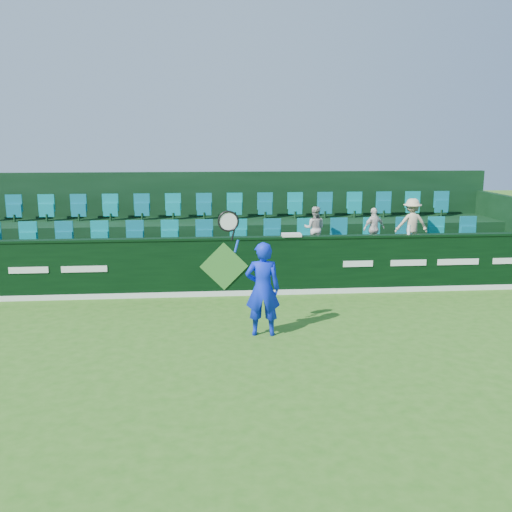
{
  "coord_description": "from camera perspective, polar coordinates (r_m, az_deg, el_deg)",
  "views": [
    {
      "loc": [
        -0.39,
        -8.72,
        3.52
      ],
      "look_at": [
        0.63,
        2.8,
        1.15
      ],
      "focal_mm": 40.0,
      "sensor_mm": 36.0,
      "label": 1
    }
  ],
  "objects": [
    {
      "name": "stand_rear",
      "position": [
        16.33,
        -3.66,
        3.45
      ],
      "size": [
        16.0,
        4.1,
        2.6
      ],
      "color": "black",
      "rests_on": "ground"
    },
    {
      "name": "stand_tier_front",
      "position": [
        14.17,
        -3.37,
        -1.16
      ],
      "size": [
        16.0,
        2.0,
        0.8
      ],
      "primitive_type": "cube",
      "color": "black",
      "rests_on": "ground"
    },
    {
      "name": "ground",
      "position": [
        9.41,
        -2.36,
        -10.39
      ],
      "size": [
        60.0,
        60.0,
        0.0
      ],
      "primitive_type": "plane",
      "color": "#2E6919",
      "rests_on": "ground"
    },
    {
      "name": "seat_row_back",
      "position": [
        16.14,
        -3.67,
        4.72
      ],
      "size": [
        13.5,
        0.5,
        0.6
      ],
      "primitive_type": "cube",
      "color": "#0A8A8F",
      "rests_on": "stand_tier_back"
    },
    {
      "name": "spectator_right",
      "position": [
        14.92,
        15.3,
        3.14
      ],
      "size": [
        0.84,
        0.5,
        1.27
      ],
      "primitive_type": "imported",
      "rotation": [
        0.0,
        0.0,
        3.11
      ],
      "color": "beige",
      "rests_on": "stand_tier_front"
    },
    {
      "name": "stand_tier_back",
      "position": [
        15.98,
        -3.59,
        1.21
      ],
      "size": [
        16.0,
        1.8,
        1.3
      ],
      "primitive_type": "cube",
      "color": "black",
      "rests_on": "ground"
    },
    {
      "name": "seat_row_front",
      "position": [
        14.43,
        -3.45,
        1.9
      ],
      "size": [
        13.5,
        0.5,
        0.6
      ],
      "primitive_type": "cube",
      "color": "#0A8A8F",
      "rests_on": "stand_tier_front"
    },
    {
      "name": "towel",
      "position": [
        13.04,
        3.57,
        2.13
      ],
      "size": [
        0.44,
        0.28,
        0.07
      ],
      "primitive_type": "cube",
      "color": "silver",
      "rests_on": "sponsor_hoarding"
    },
    {
      "name": "spectator_left",
      "position": [
        14.26,
        5.88,
        2.76
      ],
      "size": [
        0.62,
        0.53,
        1.1
      ],
      "primitive_type": "imported",
      "rotation": [
        0.0,
        0.0,
        2.89
      ],
      "color": "beige",
      "rests_on": "stand_tier_front"
    },
    {
      "name": "tennis_player",
      "position": [
        10.31,
        0.63,
        -3.23
      ],
      "size": [
        1.18,
        0.47,
        2.35
      ],
      "color": "#0C24DC",
      "rests_on": "ground"
    },
    {
      "name": "spectator_middle",
      "position": [
        14.63,
        11.71,
        2.71
      ],
      "size": [
        0.66,
        0.45,
        1.05
      ],
      "primitive_type": "imported",
      "rotation": [
        0.0,
        0.0,
        3.49
      ],
      "color": "white",
      "rests_on": "stand_tier_front"
    },
    {
      "name": "drinks_bottle",
      "position": [
        13.71,
        15.04,
        2.55
      ],
      "size": [
        0.07,
        0.07,
        0.22
      ],
      "primitive_type": "cylinder",
      "color": "white",
      "rests_on": "sponsor_hoarding"
    },
    {
      "name": "sponsor_hoarding",
      "position": [
        13.03,
        -3.23,
        -1.05
      ],
      "size": [
        16.0,
        0.25,
        1.35
      ],
      "color": "black",
      "rests_on": "ground"
    }
  ]
}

